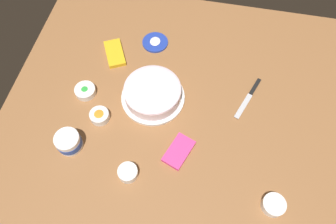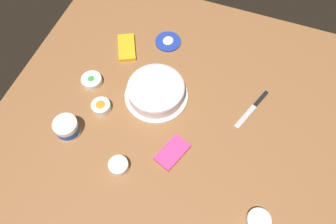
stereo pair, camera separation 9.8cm
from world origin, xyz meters
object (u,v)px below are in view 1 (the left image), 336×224
(frosting_tub, at_px, (69,142))
(sprinkle_bowl_blue, at_px, (274,205))
(frosted_cake, at_px, (153,93))
(candy_box_upper, at_px, (179,151))
(sprinkle_bowl_orange, at_px, (100,116))
(candy_box_lower, at_px, (115,53))
(spreading_knife, at_px, (250,95))
(sprinkle_bowl_green, at_px, (85,91))
(sprinkle_bowl_pink, at_px, (128,172))
(frosting_tub_lid, at_px, (155,42))

(frosting_tub, height_order, sprinkle_bowl_blue, frosting_tub)
(frosted_cake, distance_m, sprinkle_bowl_blue, 0.66)
(frosting_tub, height_order, candy_box_upper, frosting_tub)
(sprinkle_bowl_orange, xyz_separation_m, candy_box_upper, (-0.09, -0.36, -0.01))
(candy_box_lower, bearing_deg, sprinkle_bowl_orange, 158.77)
(spreading_knife, relative_size, sprinkle_bowl_orange, 2.75)
(spreading_knife, bearing_deg, sprinkle_bowl_green, 100.19)
(candy_box_lower, bearing_deg, sprinkle_bowl_pink, 174.22)
(frosting_tub_lid, distance_m, candy_box_lower, 0.21)
(frosting_tub, height_order, sprinkle_bowl_green, frosting_tub)
(frosting_tub_lid, distance_m, spreading_knife, 0.53)
(frosted_cake, bearing_deg, sprinkle_bowl_pink, 176.95)
(candy_box_lower, relative_size, candy_box_upper, 1.12)
(sprinkle_bowl_blue, relative_size, sprinkle_bowl_pink, 1.11)
(frosted_cake, height_order, spreading_knife, frosted_cake)
(frosted_cake, height_order, candy_box_lower, frosted_cake)
(spreading_knife, bearing_deg, sprinkle_bowl_pink, 136.00)
(candy_box_upper, bearing_deg, sprinkle_bowl_green, 87.58)
(sprinkle_bowl_green, relative_size, sprinkle_bowl_orange, 1.12)
(frosting_tub_lid, distance_m, sprinkle_bowl_pink, 0.67)
(frosted_cake, relative_size, candy_box_upper, 2.00)
(sprinkle_bowl_pink, bearing_deg, frosting_tub, 74.61)
(sprinkle_bowl_orange, height_order, candy_box_lower, sprinkle_bowl_orange)
(sprinkle_bowl_blue, bearing_deg, candy_box_lower, 53.29)
(spreading_knife, xyz_separation_m, sprinkle_bowl_green, (-0.13, 0.73, 0.01))
(frosting_tub, distance_m, sprinkle_bowl_orange, 0.17)
(sprinkle_bowl_blue, bearing_deg, frosting_tub_lid, 41.14)
(frosting_tub, distance_m, candy_box_upper, 0.45)
(sprinkle_bowl_green, bearing_deg, candy_box_upper, -113.32)
(sprinkle_bowl_pink, xyz_separation_m, candy_box_lower, (0.56, 0.22, -0.01))
(sprinkle_bowl_blue, bearing_deg, frosted_cake, 55.32)
(sprinkle_bowl_orange, distance_m, candy_box_lower, 0.35)
(sprinkle_bowl_green, height_order, sprinkle_bowl_blue, sprinkle_bowl_blue)
(frosted_cake, height_order, sprinkle_bowl_green, frosted_cake)
(frosted_cake, distance_m, spreading_knife, 0.44)
(frosting_tub, height_order, spreading_knife, frosting_tub)
(frosted_cake, relative_size, candy_box_lower, 1.79)
(frosted_cake, distance_m, sprinkle_bowl_orange, 0.25)
(frosted_cake, xyz_separation_m, sprinkle_bowl_blue, (-0.37, -0.54, -0.02))
(frosting_tub_lid, bearing_deg, frosting_tub, 159.49)
(sprinkle_bowl_orange, relative_size, candy_box_lower, 0.53)
(sprinkle_bowl_green, bearing_deg, candy_box_lower, -16.18)
(sprinkle_bowl_blue, bearing_deg, sprinkle_bowl_pink, 88.58)
(sprinkle_bowl_green, xyz_separation_m, sprinkle_bowl_pink, (-0.33, -0.28, 0.00))
(frosting_tub_lid, xyz_separation_m, sprinkle_bowl_green, (-0.34, 0.24, 0.01))
(frosting_tub, bearing_deg, frosted_cake, -44.55)
(spreading_knife, distance_m, sprinkle_bowl_green, 0.74)
(candy_box_upper, bearing_deg, sprinkle_bowl_blue, -89.67)
(frosting_tub_lid, height_order, sprinkle_bowl_orange, sprinkle_bowl_orange)
(frosting_tub_lid, height_order, spreading_knife, frosting_tub_lid)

